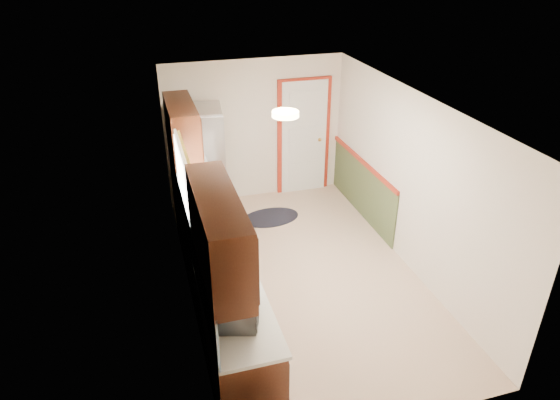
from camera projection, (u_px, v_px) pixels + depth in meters
room_shell at (303, 196)px, 6.25m from camera, size 3.20×5.20×2.52m
kitchen_run at (211, 250)px, 5.88m from camera, size 0.63×4.00×2.20m
back_wall_trim at (316, 148)px, 8.52m from camera, size 1.12×2.30×2.08m
ceiling_fixture at (285, 114)px, 5.47m from camera, size 0.30×0.30×0.06m
microwave at (238, 300)px, 4.57m from camera, size 0.46×0.63×0.38m
refrigerator at (200, 164)px, 7.87m from camera, size 0.83×0.80×1.82m
rug at (271, 217)px, 8.18m from camera, size 1.00×0.69×0.01m
cooktop at (195, 181)px, 7.23m from camera, size 0.49×0.59×0.02m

